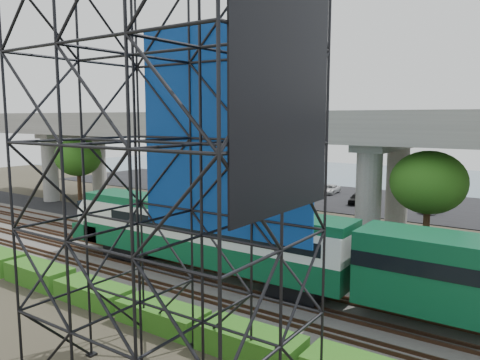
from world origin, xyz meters
The scene contains 13 objects.
ground centered at (0.00, 0.00, 0.00)m, with size 140.00×140.00×0.00m, color #474233.
ballast_bed centered at (0.00, 2.00, 0.10)m, with size 90.00×12.00×0.20m, color slate.
service_road centered at (0.00, 10.50, 0.04)m, with size 90.00×5.00×0.08m, color black.
parking_lot centered at (0.00, 34.00, 0.04)m, with size 90.00×18.00×0.08m, color black.
harbor_water centered at (0.00, 56.00, 0.01)m, with size 140.00×40.00×0.03m, color slate.
rail_tracks centered at (0.00, 2.00, 0.28)m, with size 90.00×9.52×0.16m.
commuter_train centered at (5.52, 2.00, 2.88)m, with size 29.30×3.06×4.30m.
overpass centered at (-0.33, 16.00, 8.21)m, with size 80.00×12.00×12.40m.
scaffold_tower centered at (10.03, -7.98, 7.47)m, with size 9.36×6.36×15.00m.
hedge_strip centered at (1.01, -4.30, 0.56)m, with size 34.60×1.80×1.20m.
trees centered at (-4.67, 16.17, 5.57)m, with size 40.94×16.94×7.69m.
suv centered at (-5.93, 10.34, 0.79)m, with size 2.37×5.13×1.43m, color black.
parked_cars centered at (0.78, 33.64, 0.68)m, with size 37.20×9.49×1.32m.
Camera 1 is at (21.02, -19.60, 9.85)m, focal length 35.00 mm.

